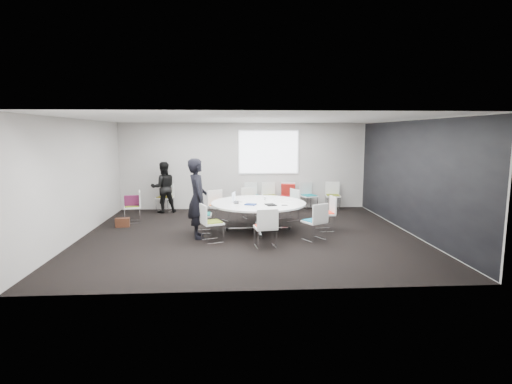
{
  "coord_description": "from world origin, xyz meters",
  "views": [
    {
      "loc": [
        -0.42,
        -9.5,
        2.47
      ],
      "look_at": [
        0.2,
        0.4,
        1.0
      ],
      "focal_mm": 28.0,
      "sensor_mm": 36.0,
      "label": 1
    }
  ],
  "objects": [
    {
      "name": "person_back",
      "position": [
        -2.53,
        2.96,
        0.79
      ],
      "size": [
        0.92,
        0.81,
        1.59
      ],
      "primitive_type": "imported",
      "rotation": [
        0.0,
        0.0,
        3.46
      ],
      "color": "black",
      "rests_on": "ground"
    },
    {
      "name": "chair_ring_h",
      "position": [
        1.5,
        -0.6,
        0.28
      ],
      "size": [
        0.62,
        0.62,
        0.88
      ],
      "rotation": [
        0.0,
        0.0,
        6.79
      ],
      "color": "silver",
      "rests_on": "ground"
    },
    {
      "name": "chair_ring_b",
      "position": [
        1.22,
        1.58,
        0.28
      ],
      "size": [
        0.6,
        0.61,
        0.88
      ],
      "rotation": [
        0.0,
        0.0,
        2.03
      ],
      "color": "silver",
      "rests_on": "ground"
    },
    {
      "name": "laptop",
      "position": [
        -0.25,
        0.39,
        0.74
      ],
      "size": [
        0.21,
        0.33,
        0.03
      ],
      "primitive_type": "imported",
      "rotation": [
        0.0,
        0.0,
        1.58
      ],
      "color": "#333338",
      "rests_on": "conference_table"
    },
    {
      "name": "chair_back_d",
      "position": [
        2.09,
        3.16,
        0.28
      ],
      "size": [
        0.59,
        0.58,
        0.88
      ],
      "rotation": [
        0.0,
        0.0,
        3.51
      ],
      "color": "silver",
      "rests_on": "ground"
    },
    {
      "name": "papers_right",
      "position": [
        0.84,
        0.66,
        0.73
      ],
      "size": [
        0.36,
        0.35,
        0.0
      ],
      "primitive_type": "cube",
      "rotation": [
        0.0,
        0.0,
        0.7
      ],
      "color": "silver",
      "rests_on": "conference_table"
    },
    {
      "name": "tablet_folio",
      "position": [
        0.04,
        0.09,
        0.74
      ],
      "size": [
        0.31,
        0.28,
        0.03
      ],
      "primitive_type": "cube",
      "rotation": [
        0.0,
        0.0,
        -0.35
      ],
      "color": "navy",
      "rests_on": "conference_table"
    },
    {
      "name": "phone",
      "position": [
        0.87,
        -0.03,
        0.73
      ],
      "size": [
        0.15,
        0.08,
        0.01
      ],
      "primitive_type": "cube",
      "rotation": [
        0.0,
        0.0,
        0.1
      ],
      "color": "black",
      "rests_on": "conference_table"
    },
    {
      "name": "chair_ring_d",
      "position": [
        -0.78,
        1.5,
        0.28
      ],
      "size": [
        0.62,
        0.62,
        0.88
      ],
      "rotation": [
        0.0,
        0.0,
        3.68
      ],
      "color": "silver",
      "rests_on": "ground"
    },
    {
      "name": "laptop_lid",
      "position": [
        -0.36,
        0.59,
        0.86
      ],
      "size": [
        0.09,
        0.3,
        0.22
      ],
      "primitive_type": "cube",
      "rotation": [
        0.0,
        0.0,
        1.33
      ],
      "color": "silver",
      "rests_on": "conference_table"
    },
    {
      "name": "chair_back_b",
      "position": [
        0.83,
        3.15,
        0.28
      ],
      "size": [
        0.55,
        0.55,
        0.88
      ],
      "rotation": [
        0.0,
        0.0,
        3.38
      ],
      "color": "silver",
      "rests_on": "ground"
    },
    {
      "name": "chair_back_e",
      "position": [
        2.88,
        3.15,
        0.28
      ],
      "size": [
        0.51,
        0.5,
        0.88
      ],
      "rotation": [
        0.0,
        0.0,
        3.02
      ],
      "color": "silver",
      "rests_on": "ground"
    },
    {
      "name": "chair_back_c",
      "position": [
        1.39,
        3.17,
        0.28
      ],
      "size": [
        0.57,
        0.56,
        0.88
      ],
      "rotation": [
        0.0,
        0.0,
        2.85
      ],
      "color": "silver",
      "rests_on": "ground"
    },
    {
      "name": "brown_bag",
      "position": [
        -3.31,
        1.03,
        0.12
      ],
      "size": [
        0.37,
        0.19,
        0.24
      ],
      "primitive_type": "cube",
      "rotation": [
        0.0,
        0.0,
        0.09
      ],
      "color": "#442316",
      "rests_on": "ground"
    },
    {
      "name": "cup",
      "position": [
        0.46,
        0.75,
        0.78
      ],
      "size": [
        0.08,
        0.08,
        0.09
      ],
      "primitive_type": "cylinder",
      "color": "white",
      "rests_on": "conference_table"
    },
    {
      "name": "chair_ring_a",
      "position": [
        1.96,
        0.31,
        0.28
      ],
      "size": [
        0.48,
        0.49,
        0.88
      ],
      "rotation": [
        0.0,
        0.0,
        1.65
      ],
      "color": "silver",
      "rests_on": "ground"
    },
    {
      "name": "chair_ring_g",
      "position": [
        0.31,
        -1.11,
        0.28
      ],
      "size": [
        0.52,
        0.51,
        0.88
      ],
      "rotation": [
        0.0,
        0.0,
        6.42
      ],
      "color": "silver",
      "rests_on": "ground"
    },
    {
      "name": "red_jacket",
      "position": [
        1.38,
        2.94,
        0.7
      ],
      "size": [
        0.47,
        0.26,
        0.36
      ],
      "primitive_type": "cube",
      "rotation": [
        0.17,
        0.0,
        -0.25
      ],
      "color": "#AC1A15",
      "rests_on": "chair_back_c"
    },
    {
      "name": "chair_person_back",
      "position": [
        -2.53,
        3.12,
        0.28
      ],
      "size": [
        0.57,
        0.56,
        0.88
      ],
      "rotation": [
        0.0,
        0.0,
        2.84
      ],
      "color": "silver",
      "rests_on": "ground"
    },
    {
      "name": "papers_front",
      "position": [
        0.96,
        0.43,
        0.73
      ],
      "size": [
        0.36,
        0.32,
        0.0
      ],
      "primitive_type": "cube",
      "rotation": [
        0.0,
        0.0,
        -0.47
      ],
      "color": "silver",
      "rests_on": "conference_table"
    },
    {
      "name": "maroon_bag",
      "position": [
        -3.17,
        1.57,
        0.62
      ],
      "size": [
        0.42,
        0.2,
        0.28
      ],
      "primitive_type": "cube",
      "rotation": [
        0.0,
        0.0,
        0.16
      ],
      "color": "#571739",
      "rests_on": "chair_spare_left"
    },
    {
      "name": "conference_table",
      "position": [
        0.26,
        0.43,
        0.56
      ],
      "size": [
        2.39,
        2.39,
        0.73
      ],
      "color": "silver",
      "rests_on": "ground"
    },
    {
      "name": "chair_spare_left",
      "position": [
        -3.15,
        1.57,
        0.28
      ],
      "size": [
        0.54,
        0.55,
        0.88
      ],
      "rotation": [
        0.0,
        0.0,
        1.8
      ],
      "color": "silver",
      "rests_on": "ground"
    },
    {
      "name": "chair_ring_e",
      "position": [
        -1.15,
        0.32,
        0.28
      ],
      "size": [
        0.45,
        0.46,
        0.88
      ],
      "rotation": [
        0.0,
        0.0,
        4.72
      ],
      "color": "silver",
      "rests_on": "ground"
    },
    {
      "name": "chair_ring_c",
      "position": [
        0.15,
        1.95,
        0.28
      ],
      "size": [
        0.59,
        0.58,
        0.88
      ],
      "rotation": [
        0.0,
        0.0,
        3.5
      ],
      "color": "silver",
      "rests_on": "ground"
    },
    {
      "name": "projection_screen",
      "position": [
        0.8,
        3.46,
        1.85
      ],
      "size": [
        1.9,
        0.03,
        1.35
      ],
      "primitive_type": "cube",
      "color": "white",
      "rests_on": "room_shell"
    },
    {
      "name": "person_main",
      "position": [
        -1.22,
        -0.18,
        0.94
      ],
      "size": [
        0.56,
        0.75,
        1.89
      ],
      "primitive_type": "imported",
      "rotation": [
        0.0,
        0.0,
        1.73
      ],
      "color": "black",
      "rests_on": "ground"
    },
    {
      "name": "chair_back_a",
      "position": [
        0.28,
        3.16,
        0.28
      ],
      "size": [
        0.6,
        0.6,
        0.88
      ],
      "rotation": [
        0.0,
        0.0,
        3.56
      ],
      "color": "silver",
      "rests_on": "ground"
    },
    {
      "name": "room_shell",
      "position": [
        0.09,
        0.0,
        1.4
      ],
      "size": [
        8.08,
        7.08,
        2.88
      ],
      "color": "black",
      "rests_on": "ground"
    },
    {
      "name": "notebook_black",
      "position": [
        0.53,
        0.02,
        0.74
      ],
      "size": [
        0.29,
        0.35,
        0.02
      ],
      "primitive_type": "cube",
      "rotation": [
        0.0,
        0.0,
        0.25
      ],
      "color": "black",
      "rests_on": "conference_table"
    },
    {
      "name": "chair_ring_f",
      "position": [
        -0.87,
        -0.58,
        0.28
      ],
      "size": [
        0.58,
        0.59,
        0.88
      ],
      "rotation": [
        0.0,
        0.0,
        5.09
      ],
      "color": "silver",
      "rests_on": "ground"
    }
  ]
}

